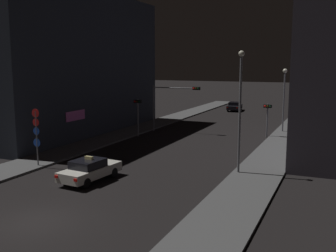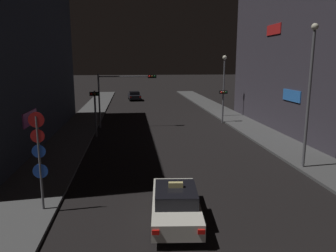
# 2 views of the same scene
# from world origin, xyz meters

# --- Properties ---
(sidewalk_left) EXTENTS (3.32, 63.38, 0.16)m
(sidewalk_left) POSITION_xyz_m (-8.03, 29.69, 0.08)
(sidewalk_left) COLOR #4C4C4C
(sidewalk_left) RESTS_ON ground_plane
(sidewalk_right) EXTENTS (3.32, 63.38, 0.16)m
(sidewalk_right) POSITION_xyz_m (8.03, 29.69, 0.08)
(sidewalk_right) COLOR #4C4C4C
(sidewalk_right) RESTS_ON ground_plane
(building_facade_right) EXTENTS (8.87, 20.48, 19.60)m
(building_facade_right) POSITION_xyz_m (14.08, 23.48, 9.80)
(building_facade_right) COLOR #3D3842
(building_facade_right) RESTS_ON ground_plane
(taxi) EXTENTS (2.20, 4.60, 1.62)m
(taxi) POSITION_xyz_m (-1.52, 6.67, 0.74)
(taxi) COLOR silver
(taxi) RESTS_ON ground_plane
(far_car) EXTENTS (2.13, 4.57, 1.42)m
(far_car) POSITION_xyz_m (-2.60, 47.81, 0.73)
(far_car) COLOR black
(far_car) RESTS_ON ground_plane
(traffic_light_overhead) EXTENTS (5.48, 0.42, 5.09)m
(traffic_light_overhead) POSITION_xyz_m (-3.94, 25.57, 3.75)
(traffic_light_overhead) COLOR slate
(traffic_light_overhead) RESTS_ON ground_plane
(traffic_light_left_kerb) EXTENTS (0.80, 0.42, 3.85)m
(traffic_light_left_kerb) POSITION_xyz_m (-6.12, 21.87, 2.75)
(traffic_light_left_kerb) COLOR slate
(traffic_light_left_kerb) RESTS_ON ground_plane
(traffic_light_right_kerb) EXTENTS (0.80, 0.42, 3.43)m
(traffic_light_right_kerb) POSITION_xyz_m (6.12, 26.54, 2.48)
(traffic_light_right_kerb) COLOR slate
(traffic_light_right_kerb) RESTS_ON ground_plane
(sign_pole_left) EXTENTS (0.63, 0.10, 4.10)m
(sign_pole_left) POSITION_xyz_m (-6.91, 8.00, 2.54)
(sign_pole_left) COLOR slate
(sign_pole_left) RESTS_ON sidewalk_left
(street_lamp_near_block) EXTENTS (0.38, 0.38, 8.08)m
(street_lamp_near_block) POSITION_xyz_m (6.77, 11.96, 4.90)
(street_lamp_near_block) COLOR slate
(street_lamp_near_block) RESTS_ON sidewalk_right
(street_lamp_far_block) EXTENTS (0.47, 0.47, 6.72)m
(street_lamp_far_block) POSITION_xyz_m (7.19, 30.12, 4.62)
(street_lamp_far_block) COLOR slate
(street_lamp_far_block) RESTS_ON sidewalk_right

